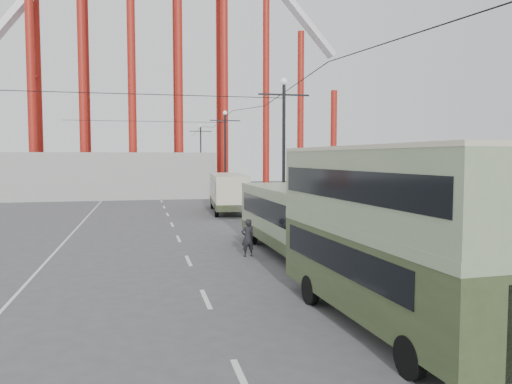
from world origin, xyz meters
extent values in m
plane|color=#464749|center=(0.00, 0.00, 0.00)|extent=(160.00, 160.00, 0.00)
cube|color=silver|center=(-1.00, 19.00, 0.01)|extent=(0.15, 82.00, 0.01)
cube|color=silver|center=(5.40, 20.00, 0.01)|extent=(0.12, 120.00, 0.01)
cube|color=silver|center=(-7.00, 20.00, 0.01)|extent=(0.12, 120.00, 0.01)
cylinder|color=black|center=(5.60, 18.00, 4.50)|extent=(0.20, 0.20, 9.00)
cylinder|color=black|center=(5.60, 18.00, 0.25)|extent=(0.44, 0.44, 0.50)
cube|color=black|center=(5.60, 18.00, 8.30)|extent=(3.20, 0.10, 0.10)
sphere|color=white|center=(5.60, 18.00, 9.10)|extent=(0.44, 0.44, 0.44)
cylinder|color=black|center=(5.60, 40.00, 4.50)|extent=(0.20, 0.20, 9.00)
cylinder|color=black|center=(5.60, 40.00, 0.25)|extent=(0.44, 0.44, 0.50)
cube|color=black|center=(5.60, 40.00, 8.30)|extent=(3.20, 0.10, 0.10)
sphere|color=white|center=(5.60, 40.00, 9.10)|extent=(0.44, 0.44, 0.44)
cylinder|color=black|center=(5.60, 62.00, 4.50)|extent=(0.20, 0.20, 9.00)
cylinder|color=black|center=(5.60, 62.00, 0.25)|extent=(0.44, 0.44, 0.50)
cube|color=black|center=(5.60, 62.00, 8.30)|extent=(3.20, 0.10, 0.10)
sphere|color=white|center=(5.60, 62.00, 9.10)|extent=(0.44, 0.44, 0.44)
cylinder|color=maroon|center=(-16.00, 55.00, 13.50)|extent=(1.00, 1.00, 27.00)
cylinder|color=maroon|center=(-16.00, 59.00, 13.50)|extent=(1.00, 1.00, 27.00)
cylinder|color=maroon|center=(-10.00, 55.00, 18.00)|extent=(1.00, 1.00, 36.00)
cylinder|color=maroon|center=(-10.00, 59.00, 18.00)|extent=(1.00, 1.00, 36.00)
cylinder|color=maroon|center=(-4.00, 55.00, 22.50)|extent=(1.00, 1.00, 45.00)
cylinder|color=maroon|center=(-4.00, 59.00, 22.50)|extent=(1.00, 1.00, 45.00)
cylinder|color=maroon|center=(2.00, 59.00, 26.00)|extent=(1.00, 1.00, 52.00)
cylinder|color=maroon|center=(14.00, 56.00, 15.00)|extent=(0.90, 0.90, 30.00)
cylinder|color=maroon|center=(19.00, 56.00, 11.00)|extent=(0.90, 0.90, 22.00)
cylinder|color=maroon|center=(24.00, 56.00, 7.00)|extent=(0.90, 0.90, 14.00)
cube|color=silver|center=(19.00, 56.00, 24.00)|extent=(9.89, 2.00, 10.87)
cube|color=gray|center=(-6.00, 47.00, 2.50)|extent=(22.00, 10.00, 5.00)
cube|color=#303C20|center=(3.19, 0.28, 1.47)|extent=(2.69, 9.03, 1.96)
cube|color=black|center=(3.19, 0.28, 1.87)|extent=(2.64, 7.25, 0.80)
cube|color=gray|center=(3.19, 0.28, 2.59)|extent=(2.71, 9.03, 0.27)
cube|color=gray|center=(3.19, 0.28, 3.70)|extent=(2.69, 9.03, 1.96)
cube|color=black|center=(3.19, 0.28, 3.79)|extent=(2.70, 8.50, 0.76)
cube|color=beige|center=(3.19, 0.28, 4.74)|extent=(2.71, 9.03, 0.11)
cylinder|color=black|center=(2.06, 2.73, 0.45)|extent=(0.30, 0.90, 0.89)
cylinder|color=black|center=(4.07, 2.83, 0.45)|extent=(0.30, 0.90, 0.89)
cylinder|color=black|center=(2.33, -2.62, 0.45)|extent=(0.30, 0.90, 0.89)
cylinder|color=black|center=(4.35, -2.52, 0.45)|extent=(0.30, 0.90, 0.89)
cube|color=gray|center=(3.79, 10.20, 1.73)|extent=(2.57, 10.90, 2.37)
cube|color=black|center=(3.79, 10.20, 2.13)|extent=(2.60, 9.71, 0.94)
cube|color=#303C20|center=(3.79, 10.20, 0.79)|extent=(2.60, 10.90, 0.49)
cube|color=gray|center=(3.79, 10.20, 3.00)|extent=(2.59, 10.90, 0.16)
cylinder|color=black|center=(2.64, 13.26, 0.49)|extent=(0.29, 0.99, 0.99)
cylinder|color=black|center=(4.88, 13.28, 0.49)|extent=(0.29, 0.99, 0.99)
cylinder|color=black|center=(2.71, 6.73, 0.49)|extent=(0.29, 0.99, 0.99)
cylinder|color=black|center=(4.94, 6.75, 0.49)|extent=(0.29, 0.99, 0.99)
cube|color=beige|center=(3.94, 28.72, 1.74)|extent=(3.33, 10.14, 2.39)
cube|color=black|center=(3.94, 28.72, 2.14)|extent=(3.27, 8.95, 0.95)
cube|color=#303C20|center=(3.94, 28.72, 0.80)|extent=(3.36, 10.14, 0.50)
cube|color=beige|center=(3.94, 28.72, 3.02)|extent=(3.35, 10.14, 0.16)
cylinder|color=black|center=(3.04, 31.39, 0.50)|extent=(0.36, 1.02, 1.00)
cylinder|color=black|center=(5.28, 31.20, 0.50)|extent=(0.36, 1.02, 1.00)
cylinder|color=black|center=(2.56, 25.83, 0.50)|extent=(0.36, 1.02, 1.00)
cylinder|color=black|center=(4.81, 25.64, 0.50)|extent=(0.36, 1.02, 1.00)
imported|color=black|center=(1.71, 10.36, 0.86)|extent=(0.69, 0.52, 1.72)
camera|label=1|loc=(-2.92, -11.53, 4.50)|focal=35.00mm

